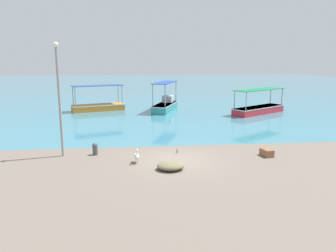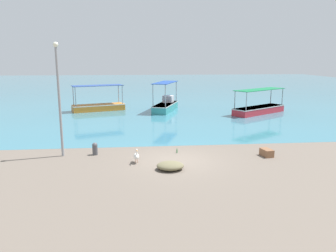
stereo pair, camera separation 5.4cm
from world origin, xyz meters
name	(u,v)px [view 2 (the right image)]	position (x,y,z in m)	size (l,w,h in m)	color
ground	(177,160)	(0.00, 0.00, 0.00)	(120.00, 120.00, 0.00)	#6D6055
harbor_water	(147,86)	(0.00, 48.00, 0.00)	(110.00, 90.00, 0.00)	teal
fishing_boat_center	(98,106)	(-6.15, 17.85, 0.52)	(5.64, 3.37, 2.66)	orange
fishing_boat_near_right	(259,108)	(9.99, 14.48, 0.51)	(6.26, 4.90, 2.41)	red
fishing_boat_far_left	(166,105)	(0.87, 17.08, 0.63)	(3.22, 5.49, 2.98)	teal
pelican	(136,156)	(-2.19, -0.19, 0.38)	(0.35, 0.81, 0.80)	#E0997A
lamp_post	(59,94)	(-6.32, 1.47, 3.49)	(0.28, 0.28, 6.26)	gray
mooring_bollard	(95,148)	(-4.54, 1.52, 0.38)	(0.31, 0.31, 0.71)	#47474C
net_pile	(170,166)	(-0.52, -1.41, 0.20)	(1.35, 1.15, 0.39)	#6B6447
cargo_crate	(267,153)	(5.11, 0.33, 0.20)	(0.80, 0.48, 0.41)	brown
glass_bottle	(177,151)	(0.16, 1.46, 0.11)	(0.07, 0.07, 0.27)	#3F7F4C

